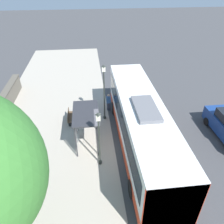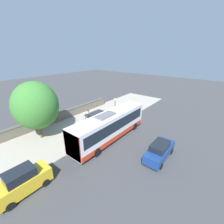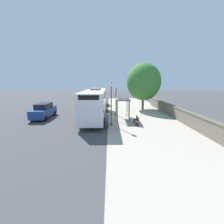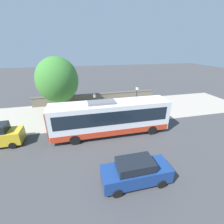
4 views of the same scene
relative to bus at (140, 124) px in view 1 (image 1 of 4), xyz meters
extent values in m
plane|color=#424244|center=(-1.63, -0.06, -1.93)|extent=(120.00, 120.00, 0.00)
cube|color=#ADA393|center=(-6.13, -0.06, -1.92)|extent=(9.00, 44.00, 0.02)
cube|color=white|center=(0.00, 0.02, 0.05)|extent=(2.46, 12.08, 3.07)
cube|color=black|center=(0.00, 0.02, 0.45)|extent=(2.50, 11.12, 1.35)
cube|color=red|center=(0.00, 0.02, -1.18)|extent=(2.50, 11.84, 0.61)
cube|color=red|center=(0.00, -5.99, 0.05)|extent=(2.50, 0.06, 2.95)
cube|color=black|center=(0.00, 6.02, 1.28)|extent=(1.85, 0.08, 0.43)
cube|color=slate|center=(0.00, -0.89, 1.70)|extent=(1.23, 2.66, 0.22)
cylinder|color=black|center=(-1.15, 4.25, -1.43)|extent=(0.30, 1.00, 1.00)
cylinder|color=black|center=(1.15, 4.25, -1.43)|extent=(0.30, 1.00, 1.00)
cylinder|color=black|center=(-1.15, -3.73, -1.43)|extent=(0.30, 1.00, 1.00)
cylinder|color=black|center=(1.15, -3.73, -1.43)|extent=(0.30, 1.00, 1.00)
cylinder|color=#2D2D33|center=(-2.73, -0.51, -0.73)|extent=(0.08, 0.08, 2.41)
cylinder|color=#2D2D33|center=(-2.73, 2.21, -0.73)|extent=(0.08, 0.08, 2.41)
cylinder|color=#2D2D33|center=(-4.10, -0.51, -0.73)|extent=(0.08, 0.08, 2.41)
cylinder|color=#2D2D33|center=(-4.10, 2.21, -0.73)|extent=(0.08, 0.08, 2.41)
cube|color=#2D2D33|center=(-3.41, 0.85, 0.51)|extent=(1.67, 3.02, 0.08)
cube|color=silver|center=(-4.08, 0.85, -0.61)|extent=(0.03, 2.45, 1.93)
cylinder|color=#2D3347|center=(-1.63, 4.72, -1.56)|extent=(0.12, 0.12, 0.76)
cylinder|color=#2D3347|center=(-1.47, 4.72, -1.56)|extent=(0.12, 0.12, 0.76)
cube|color=#38609E|center=(-1.55, 4.72, -0.87)|extent=(0.34, 0.22, 0.61)
sphere|color=tan|center=(-1.55, 4.72, -0.46)|extent=(0.21, 0.21, 0.21)
cube|color=brown|center=(-4.68, 3.43, -1.48)|extent=(0.40, 1.57, 0.06)
cube|color=brown|center=(-4.85, 3.43, -1.25)|extent=(0.04, 1.57, 0.40)
cube|color=black|center=(-4.68, 2.80, -1.71)|extent=(0.32, 0.06, 0.45)
cube|color=black|center=(-4.68, 4.06, -1.71)|extent=(0.32, 0.06, 0.45)
cylinder|color=#2D332D|center=(-2.00, 3.57, -1.85)|extent=(0.24, 0.24, 0.16)
cylinder|color=#2D332D|center=(-2.00, 3.57, 0.10)|extent=(0.10, 0.10, 4.08)
cube|color=silver|center=(-2.00, 3.57, 2.32)|extent=(0.24, 0.24, 0.35)
pyramid|color=#2D332D|center=(-2.00, 3.57, 2.56)|extent=(0.28, 0.28, 0.14)
cylinder|color=#2D332D|center=(-2.69, -1.26, -1.85)|extent=(0.24, 0.24, 0.16)
cylinder|color=#2D332D|center=(-2.69, -1.26, -0.27)|extent=(0.10, 0.10, 3.32)
cube|color=silver|center=(-2.69, -1.26, 1.56)|extent=(0.24, 0.24, 0.35)
pyramid|color=#2D332D|center=(-2.69, -1.26, 1.81)|extent=(0.28, 0.28, 0.14)
cylinder|color=black|center=(5.77, 1.79, -1.61)|extent=(0.22, 0.64, 0.64)
camera|label=1|loc=(-3.03, -10.88, 8.28)|focal=35.00mm
camera|label=2|loc=(10.91, -13.24, 8.71)|focal=24.00mm
camera|label=3|loc=(-1.83, 19.09, 2.65)|focal=24.00mm
camera|label=4|loc=(13.57, -3.02, 6.71)|focal=24.00mm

